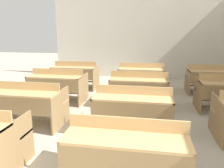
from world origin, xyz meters
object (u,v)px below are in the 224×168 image
at_px(bench_front_center, 127,149).
at_px(bench_back_center, 141,75).
at_px(bench_second_center, 133,107).
at_px(bench_third_left, 58,84).
at_px(bench_second_left, 27,102).
at_px(bench_third_center, 139,87).
at_px(bench_back_left, 75,73).
at_px(bench_back_right, 212,78).
at_px(wastepaper_bin, 224,81).

height_order(bench_front_center, bench_back_center, same).
bearing_deg(bench_second_center, bench_third_left, 144.72).
bearing_deg(bench_second_left, bench_third_center, 35.44).
height_order(bench_back_left, bench_back_center, same).
bearing_deg(bench_front_center, bench_back_right, 64.84).
relative_size(bench_back_center, bench_back_right, 1.00).
distance_m(bench_third_left, wastepaper_bin, 4.91).
distance_m(bench_third_left, bench_back_center, 2.38).
distance_m(bench_front_center, bench_back_center, 4.07).
bearing_deg(bench_back_right, bench_front_center, -115.16).
xyz_separation_m(bench_back_center, bench_back_right, (1.91, -0.01, 0.00)).
distance_m(bench_second_center, wastepaper_bin, 4.29).
xyz_separation_m(bench_front_center, bench_third_left, (-1.96, 2.71, 0.00)).
xyz_separation_m(bench_back_left, wastepaper_bin, (4.44, 0.79, -0.25)).
bearing_deg(bench_front_center, bench_back_center, 90.00).
height_order(bench_second_center, bench_third_left, same).
distance_m(bench_back_right, wastepaper_bin, 0.98).
xyz_separation_m(bench_front_center, wastepaper_bin, (2.47, 4.83, -0.25)).
xyz_separation_m(bench_second_center, bench_back_center, (0.04, 2.72, 0.00)).
height_order(bench_back_center, bench_back_right, same).
relative_size(bench_back_left, wastepaper_bin, 3.24).
height_order(bench_second_center, bench_back_right, same).
bearing_deg(bench_second_center, bench_second_left, -179.11).
height_order(bench_second_left, bench_second_center, same).
xyz_separation_m(bench_second_left, bench_back_left, (-0.01, 2.72, 0.00)).
relative_size(bench_second_center, bench_third_center, 1.00).
bearing_deg(bench_second_left, bench_back_right, 35.32).
distance_m(bench_second_center, bench_back_right, 3.33).
height_order(bench_second_left, wastepaper_bin, bench_second_left).
height_order(bench_front_center, bench_second_left, same).
height_order(bench_front_center, bench_back_left, same).
height_order(bench_back_left, bench_back_right, same).
distance_m(bench_front_center, bench_back_left, 4.49).
bearing_deg(bench_second_left, bench_back_left, 90.22).
bearing_deg(bench_front_center, wastepaper_bin, 62.92).
bearing_deg(bench_second_center, bench_back_left, 125.74).
bearing_deg(bench_back_right, bench_back_center, 179.73).
bearing_deg(bench_back_left, wastepaper_bin, 10.05).
height_order(bench_back_right, wastepaper_bin, bench_back_right).
bearing_deg(bench_second_left, bench_second_center, 0.89).
relative_size(bench_second_left, wastepaper_bin, 3.24).
bearing_deg(bench_second_left, bench_third_left, 90.04).
height_order(bench_second_center, wastepaper_bin, bench_second_center).
relative_size(bench_second_left, bench_back_center, 1.00).
xyz_separation_m(bench_front_center, bench_second_center, (-0.04, 1.35, 0.00)).
bearing_deg(wastepaper_bin, bench_third_left, -154.49).
bearing_deg(bench_second_center, wastepaper_bin, 54.22).
xyz_separation_m(bench_second_center, bench_third_center, (0.03, 1.36, 0.00)).
xyz_separation_m(bench_third_left, bench_third_center, (1.95, -0.00, 0.00)).
xyz_separation_m(bench_second_left, bench_second_center, (1.92, 0.03, 0.00)).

